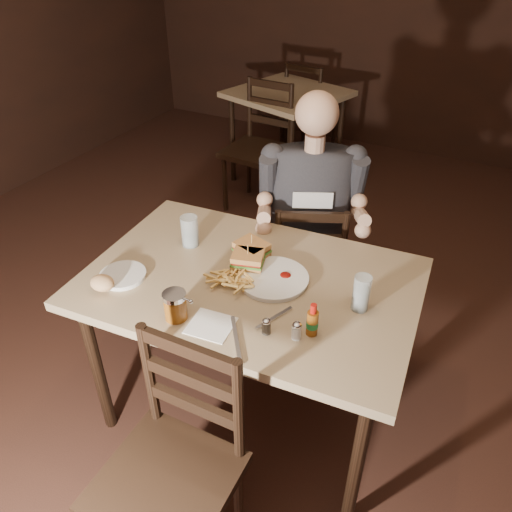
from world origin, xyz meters
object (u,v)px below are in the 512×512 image
at_px(chair_far, 306,264).
at_px(diner, 312,190).
at_px(main_table, 250,294).
at_px(hot_sauce, 313,319).
at_px(bg_chair_near, 256,151).
at_px(glass_right, 361,293).
at_px(bg_table, 287,103).
at_px(bg_chair_far, 311,111).
at_px(glass_left, 190,231).
at_px(syrup_dispenser, 175,306).
at_px(side_plate, 123,276).
at_px(chair_near, 166,482).
at_px(dinner_plate, 273,279).

bearing_deg(chair_far, diner, 90.00).
xyz_separation_m(main_table, hot_sauce, (0.33, -0.17, 0.14)).
xyz_separation_m(bg_chair_near, glass_right, (1.31, -1.73, 0.37)).
height_order(bg_table, glass_right, glass_right).
bearing_deg(glass_right, bg_chair_far, 114.88).
bearing_deg(glass_left, syrup_dispenser, -62.77).
relative_size(bg_chair_near, hot_sauce, 7.37).
height_order(glass_right, syrup_dispenser, glass_right).
relative_size(chair_far, side_plate, 4.71).
height_order(diner, glass_left, diner).
xyz_separation_m(chair_far, hot_sauce, (0.34, -0.83, 0.42)).
bearing_deg(chair_far, chair_near, 68.53).
xyz_separation_m(main_table, glass_right, (0.43, 0.03, 0.15)).
bearing_deg(chair_near, diner, 91.59).
relative_size(chair_near, glass_left, 6.68).
xyz_separation_m(chair_near, side_plate, (-0.51, 0.48, 0.32)).
height_order(chair_near, side_plate, chair_near).
relative_size(chair_near, bg_chair_far, 1.02).
bearing_deg(glass_right, bg_chair_near, 127.16).
bearing_deg(side_plate, syrup_dispenser, -16.85).
distance_m(main_table, glass_right, 0.46).
height_order(chair_far, dinner_plate, chair_far).
xyz_separation_m(chair_far, bg_chair_far, (-0.87, 2.20, 0.03)).
xyz_separation_m(chair_far, glass_left, (-0.33, -0.56, 0.42)).
height_order(main_table, chair_near, chair_near).
xyz_separation_m(diner, dinner_plate, (0.08, -0.59, -0.10)).
distance_m(chair_near, dinner_plate, 0.80).
distance_m(chair_near, bg_chair_near, 2.64).
distance_m(dinner_plate, glass_right, 0.35).
xyz_separation_m(hot_sauce, side_plate, (-0.78, -0.05, -0.06)).
distance_m(bg_chair_near, glass_left, 1.78).
distance_m(bg_table, hot_sauce, 2.77).
distance_m(glass_right, hot_sauce, 0.23).
bearing_deg(glass_left, bg_chair_far, 101.01).
relative_size(main_table, glass_right, 9.52).
height_order(main_table, hot_sauce, hot_sauce).
bearing_deg(syrup_dispenser, glass_left, 113.14).
height_order(bg_chair_far, hot_sauce, hot_sauce).
height_order(diner, dinner_plate, diner).
relative_size(main_table, hot_sauce, 10.50).
xyz_separation_m(bg_table, hot_sauce, (1.21, -2.49, 0.15)).
height_order(bg_chair_near, dinner_plate, bg_chair_near).
bearing_deg(bg_table, diner, -62.39).
distance_m(main_table, bg_chair_far, 3.01).
bearing_deg(chair_near, hot_sauce, 62.41).
relative_size(dinner_plate, glass_right, 1.91).
distance_m(dinner_plate, hot_sauce, 0.32).
relative_size(bg_chair_near, glass_left, 6.98).
bearing_deg(dinner_plate, glass_right, -0.45).
relative_size(bg_chair_near, glass_right, 6.68).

